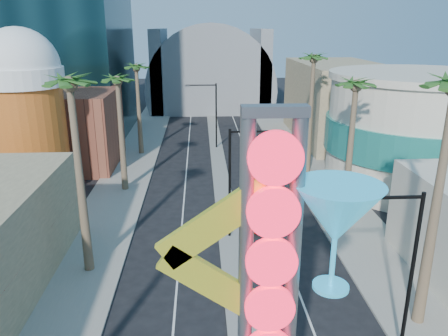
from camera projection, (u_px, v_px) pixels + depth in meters
sidewalk_west at (128, 172)px, 45.16m from camera, size 5.00×100.00×0.15m
sidewalk_east at (309, 169)px, 46.17m from camera, size 5.00×100.00×0.15m
median at (219, 162)px, 48.51m from camera, size 1.60×84.00×0.15m
brick_filler_west at (68, 129)px, 46.44m from camera, size 10.00×10.00×8.00m
filler_east at (337, 102)px, 57.31m from camera, size 10.00×20.00×10.00m
beer_mug at (25, 107)px, 37.60m from camera, size 7.00×7.00×14.50m
turquoise_building at (417, 131)px, 40.26m from camera, size 16.60×16.60×10.60m
canopy at (210, 84)px, 79.45m from camera, size 22.00×16.00×22.00m
neon_sign at (296, 279)px, 13.05m from camera, size 6.53×2.60×12.55m
streetlight_0 at (238, 173)px, 29.96m from camera, size 3.79×0.25×8.00m
streetlight_1 at (212, 109)px, 52.68m from camera, size 3.79×0.25×8.00m
streetlight_2 at (403, 261)px, 18.92m from camera, size 3.45×0.25×8.00m
palm_1 at (71, 97)px, 23.81m from camera, size 2.40×2.40×12.70m
palm_2 at (118, 87)px, 37.51m from camera, size 2.40×2.40×11.20m
palm_3 at (137, 73)px, 48.90m from camera, size 2.40×2.40×11.20m
palm_6 at (355, 94)px, 30.74m from camera, size 2.40×2.40×11.70m
palm_7 at (314, 66)px, 41.85m from camera, size 2.40×2.40×12.70m
red_pickup at (262, 214)px, 33.61m from camera, size 2.58×5.32×1.46m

